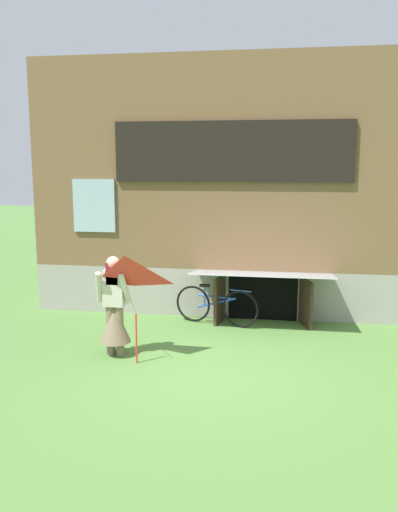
{
  "coord_description": "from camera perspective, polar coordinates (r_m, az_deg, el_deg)",
  "views": [
    {
      "loc": [
        1.03,
        -7.71,
        3.19
      ],
      "look_at": [
        -0.41,
        1.41,
        1.57
      ],
      "focal_mm": 37.41,
      "sensor_mm": 36.0,
      "label": 1
    }
  ],
  "objects": [
    {
      "name": "bicycle_blue",
      "position": [
        10.66,
        1.84,
        -5.32
      ],
      "size": [
        1.71,
        0.5,
        0.8
      ],
      "rotation": [
        0.0,
        0.0,
        -0.26
      ],
      "color": "black",
      "rests_on": "ground_plane"
    },
    {
      "name": "person",
      "position": [
        9.01,
        -9.02,
        -6.14
      ],
      "size": [
        0.61,
        0.53,
        1.69
      ],
      "rotation": [
        0.0,
        0.0,
        -0.34
      ],
      "color": "#7F6B51",
      "rests_on": "ground_plane"
    },
    {
      "name": "ground_plane",
      "position": [
        8.4,
        1.29,
        -12.38
      ],
      "size": [
        60.0,
        60.0,
        0.0
      ],
      "primitive_type": "plane",
      "color": "#56843D"
    },
    {
      "name": "kite",
      "position": [
        8.23,
        -7.91,
        -2.91
      ],
      "size": [
        0.96,
        0.96,
        1.7
      ],
      "color": "red",
      "rests_on": "ground_plane"
    },
    {
      "name": "log_house",
      "position": [
        13.53,
        4.63,
        7.67
      ],
      "size": [
        8.46,
        6.67,
        5.33
      ],
      "color": "#9E998E",
      "rests_on": "ground_plane"
    }
  ]
}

